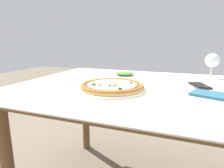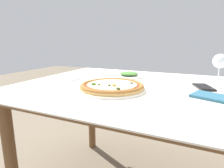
{
  "view_description": "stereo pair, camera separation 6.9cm",
  "coord_description": "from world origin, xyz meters",
  "px_view_note": "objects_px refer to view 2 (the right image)",
  "views": [
    {
      "loc": [
        0.17,
        -0.97,
        0.94
      ],
      "look_at": [
        -0.14,
        -0.14,
        0.74
      ],
      "focal_mm": 30.0,
      "sensor_mm": 36.0,
      "label": 1
    },
    {
      "loc": [
        0.23,
        -0.95,
        0.94
      ],
      "look_at": [
        -0.14,
        -0.14,
        0.74
      ],
      "focal_mm": 30.0,
      "sensor_mm": 36.0,
      "label": 2
    }
  ],
  "objects_px": {
    "cell_phone": "(204,87)",
    "fork": "(70,81)",
    "pizza_plate": "(112,87)",
    "wine_glass_far_right": "(220,62)",
    "side_plate": "(129,75)",
    "dining_table": "(146,101)"
  },
  "relations": [
    {
      "from": "fork",
      "to": "wine_glass_far_right",
      "type": "xyz_separation_m",
      "value": [
        0.81,
        0.44,
        0.11
      ]
    },
    {
      "from": "wine_glass_far_right",
      "to": "cell_phone",
      "type": "relative_size",
      "value": 1.01
    },
    {
      "from": "wine_glass_far_right",
      "to": "pizza_plate",
      "type": "bearing_deg",
      "value": -133.55
    },
    {
      "from": "pizza_plate",
      "to": "cell_phone",
      "type": "height_order",
      "value": "pizza_plate"
    },
    {
      "from": "pizza_plate",
      "to": "fork",
      "type": "distance_m",
      "value": 0.32
    },
    {
      "from": "pizza_plate",
      "to": "cell_phone",
      "type": "relative_size",
      "value": 2.07
    },
    {
      "from": "fork",
      "to": "wine_glass_far_right",
      "type": "distance_m",
      "value": 0.93
    },
    {
      "from": "cell_phone",
      "to": "side_plate",
      "type": "relative_size",
      "value": 0.77
    },
    {
      "from": "cell_phone",
      "to": "fork",
      "type": "bearing_deg",
      "value": -167.98
    },
    {
      "from": "wine_glass_far_right",
      "to": "cell_phone",
      "type": "bearing_deg",
      "value": -106.65
    },
    {
      "from": "fork",
      "to": "cell_phone",
      "type": "height_order",
      "value": "cell_phone"
    },
    {
      "from": "fork",
      "to": "cell_phone",
      "type": "relative_size",
      "value": 1.06
    },
    {
      "from": "cell_phone",
      "to": "side_plate",
      "type": "distance_m",
      "value": 0.48
    },
    {
      "from": "dining_table",
      "to": "wine_glass_far_right",
      "type": "height_order",
      "value": "wine_glass_far_right"
    },
    {
      "from": "pizza_plate",
      "to": "side_plate",
      "type": "distance_m",
      "value": 0.38
    },
    {
      "from": "pizza_plate",
      "to": "side_plate",
      "type": "xyz_separation_m",
      "value": [
        -0.05,
        0.37,
        -0.0
      ]
    },
    {
      "from": "dining_table",
      "to": "pizza_plate",
      "type": "bearing_deg",
      "value": -135.13
    },
    {
      "from": "pizza_plate",
      "to": "fork",
      "type": "relative_size",
      "value": 1.95
    },
    {
      "from": "fork",
      "to": "side_plate",
      "type": "xyz_separation_m",
      "value": [
        0.27,
        0.29,
        0.01
      ]
    },
    {
      "from": "wine_glass_far_right",
      "to": "dining_table",
      "type": "bearing_deg",
      "value": -132.95
    },
    {
      "from": "dining_table",
      "to": "side_plate",
      "type": "xyz_separation_m",
      "value": [
        -0.18,
        0.23,
        0.09
      ]
    },
    {
      "from": "dining_table",
      "to": "wine_glass_far_right",
      "type": "distance_m",
      "value": 0.56
    }
  ]
}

